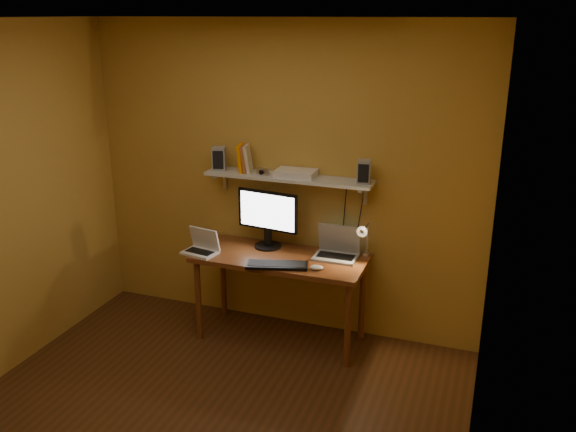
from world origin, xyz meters
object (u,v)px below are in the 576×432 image
at_px(monitor, 268,216).
at_px(laptop, 337,249).
at_px(wall_shelf, 288,178).
at_px(shelf_camera, 263,172).
at_px(router, 296,173).
at_px(netbook, 202,246).
at_px(desk_lamp, 364,236).
at_px(speaker_right, 364,172).
at_px(desk, 280,266).
at_px(speaker_left, 219,158).
at_px(mouse, 317,268).
at_px(keyboard, 277,265).

relative_size(monitor, laptop, 1.56).
bearing_deg(laptop, wall_shelf, 173.59).
relative_size(shelf_camera, router, 0.34).
distance_m(wall_shelf, netbook, 0.91).
height_order(monitor, desk_lamp, monitor).
bearing_deg(wall_shelf, speaker_right, -0.87).
height_order(speaker_right, router, speaker_right).
bearing_deg(monitor, netbook, -139.73).
bearing_deg(desk, shelf_camera, 146.67).
bearing_deg(shelf_camera, desk_lamp, -0.33).
distance_m(netbook, desk_lamp, 1.33).
xyz_separation_m(monitor, speaker_right, (0.79, 0.03, 0.44)).
bearing_deg(speaker_left, shelf_camera, -23.92).
bearing_deg(monitor, desk, -35.25).
distance_m(wall_shelf, desk_lamp, 0.77).
height_order(wall_shelf, mouse, wall_shelf).
bearing_deg(shelf_camera, monitor, 37.71).
bearing_deg(monitor, speaker_left, -176.89).
relative_size(netbook, speaker_right, 1.66).
bearing_deg(laptop, netbook, -164.89).
distance_m(speaker_left, speaker_right, 1.23).
bearing_deg(router, desk, -107.18).
height_order(netbook, speaker_left, speaker_left).
distance_m(desk, netbook, 0.66).
height_order(netbook, keyboard, netbook).
bearing_deg(desk_lamp, speaker_left, 177.32).
height_order(netbook, mouse, netbook).
xyz_separation_m(monitor, laptop, (0.61, -0.01, -0.21)).
bearing_deg(mouse, desk_lamp, 34.00).
relative_size(wall_shelf, netbook, 4.61).
bearing_deg(desk_lamp, monitor, 178.04).
distance_m(netbook, router, 0.98).
distance_m(laptop, speaker_left, 1.24).
height_order(desk_lamp, speaker_left, speaker_left).
height_order(mouse, speaker_right, speaker_right).
xyz_separation_m(mouse, router, (-0.30, 0.37, 0.63)).
xyz_separation_m(mouse, desk_lamp, (0.30, 0.29, 0.19)).
xyz_separation_m(wall_shelf, keyboard, (0.05, -0.41, -0.60)).
bearing_deg(netbook, speaker_right, 24.88).
bearing_deg(monitor, shelf_camera, -135.14).
height_order(laptop, desk_lamp, desk_lamp).
distance_m(desk, router, 0.77).
bearing_deg(desk, keyboard, -76.33).
bearing_deg(desk_lamp, laptop, 174.54).
xyz_separation_m(monitor, router, (0.23, 0.05, 0.38)).
height_order(monitor, shelf_camera, shelf_camera).
xyz_separation_m(wall_shelf, router, (0.06, 0.01, 0.04)).
distance_m(netbook, speaker_left, 0.75).
relative_size(wall_shelf, keyboard, 2.93).
xyz_separation_m(laptop, desk_lamp, (0.22, -0.02, 0.14)).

